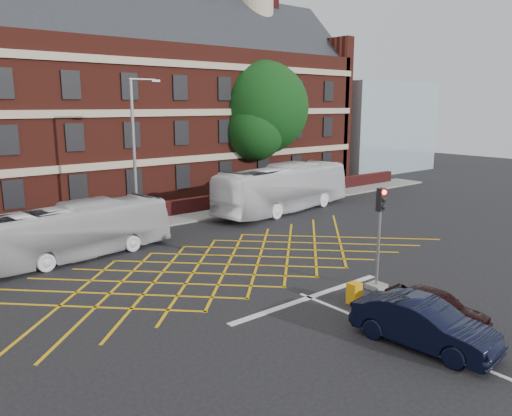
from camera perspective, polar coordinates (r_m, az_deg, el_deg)
ground at (r=22.78m, az=-0.21°, el=-7.68°), size 120.00×120.00×0.00m
victorian_building at (r=41.05m, az=-20.16°, el=11.40°), size 51.00×12.17×20.40m
boundary_wall at (r=33.36m, az=-14.48°, el=-0.80°), size 56.00×0.50×1.10m
far_pavement at (r=32.58m, az=-13.69°, el=-1.94°), size 60.00×3.00×0.12m
glass_block at (r=60.73m, az=12.36°, el=9.03°), size 14.00×10.00×10.00m
box_junction_hatching at (r=24.28m, az=-3.22°, el=-6.44°), size 8.22×8.22×0.02m
stop_line at (r=20.36m, az=6.13°, el=-10.13°), size 8.00×0.30×0.02m
centre_line at (r=16.91m, az=22.66°, el=-15.79°), size 0.15×14.00×0.02m
bus_left at (r=26.45m, az=-20.07°, el=-2.51°), size 10.17×3.37×2.78m
bus_right at (r=35.93m, az=3.18°, el=2.28°), size 12.38×4.60×3.37m
car_navy at (r=17.08m, az=18.61°, el=-12.43°), size 2.08×4.73×1.51m
car_maroon at (r=18.89m, az=19.85°, el=-10.56°), size 1.59×3.73×1.26m
deciduous_tree at (r=43.45m, az=0.65°, el=10.66°), size 8.07×7.96×11.30m
traffic_light_near at (r=21.26m, az=13.81°, el=-4.46°), size 0.70×0.70×4.27m
street_lamp at (r=29.13m, az=-13.47°, el=2.58°), size 2.25×1.00×9.00m
utility_cabinet at (r=19.94m, az=11.16°, el=-9.53°), size 0.48×0.43×0.83m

